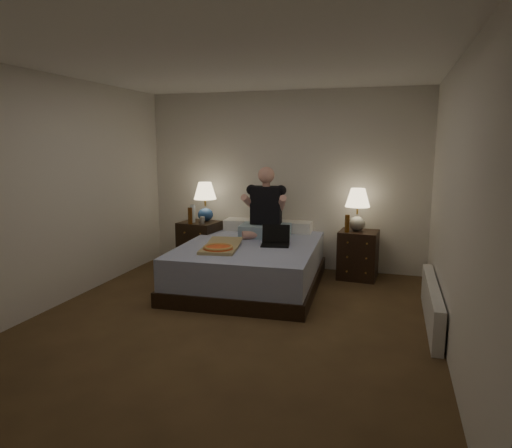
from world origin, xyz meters
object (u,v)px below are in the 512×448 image
(nightstand_left, at_px, (200,245))
(nightstand_right, at_px, (358,255))
(bed, at_px, (251,264))
(soda_can, at_px, (202,220))
(lamp_left, at_px, (205,202))
(pizza_box, at_px, (218,248))
(beer_bottle_right, at_px, (347,224))
(beer_bottle_left, at_px, (190,216))
(person, at_px, (265,202))
(water_bottle, at_px, (193,214))
(radiator, at_px, (432,304))
(lamp_right, at_px, (357,210))
(laptop, at_px, (275,236))

(nightstand_left, height_order, nightstand_right, nightstand_left)
(bed, relative_size, soda_can, 21.60)
(lamp_left, bearing_deg, pizza_box, -61.16)
(beer_bottle_right, distance_m, pizza_box, 1.76)
(beer_bottle_left, distance_m, beer_bottle_right, 2.14)
(person, bearing_deg, water_bottle, 171.36)
(lamp_left, relative_size, radiator, 0.35)
(lamp_right, relative_size, beer_bottle_right, 2.43)
(bed, height_order, radiator, bed)
(radiator, bearing_deg, water_bottle, 158.83)
(soda_can, xyz_separation_m, pizza_box, (0.62, -0.98, -0.14))
(lamp_left, distance_m, lamp_right, 2.13)
(person, distance_m, laptop, 0.67)
(lamp_left, xyz_separation_m, lamp_right, (2.13, 0.04, -0.03))
(nightstand_left, xyz_separation_m, lamp_left, (0.06, 0.09, 0.61))
(laptop, bearing_deg, water_bottle, 147.06)
(beer_bottle_left, bearing_deg, soda_can, 19.65)
(nightstand_left, xyz_separation_m, water_bottle, (-0.07, -0.05, 0.46))
(beer_bottle_left, height_order, person, person)
(nightstand_right, relative_size, pizza_box, 0.84)
(nightstand_left, bearing_deg, beer_bottle_left, -97.07)
(beer_bottle_left, relative_size, pizza_box, 0.30)
(beer_bottle_right, height_order, radiator, beer_bottle_right)
(nightstand_left, distance_m, beer_bottle_right, 2.12)
(beer_bottle_left, bearing_deg, laptop, -18.12)
(pizza_box, bearing_deg, beer_bottle_right, 30.40)
(nightstand_left, relative_size, lamp_right, 1.20)
(lamp_right, bearing_deg, lamp_left, -178.95)
(radiator, bearing_deg, lamp_left, 155.67)
(lamp_left, distance_m, beer_bottle_left, 0.35)
(nightstand_left, bearing_deg, laptop, -18.81)
(bed, xyz_separation_m, pizza_box, (-0.23, -0.57, 0.31))
(water_bottle, bearing_deg, bed, -26.03)
(beer_bottle_right, bearing_deg, radiator, -52.14)
(soda_can, bearing_deg, bed, -26.21)
(lamp_right, bearing_deg, bed, -151.22)
(bed, distance_m, laptop, 0.52)
(person, xyz_separation_m, radiator, (2.04, -1.15, -0.81))
(nightstand_right, xyz_separation_m, soda_can, (-2.12, -0.25, 0.40))
(bed, height_order, lamp_left, lamp_left)
(lamp_left, distance_m, radiator, 3.37)
(nightstand_right, bearing_deg, beer_bottle_right, -134.68)
(soda_can, xyz_separation_m, radiator, (2.94, -1.12, -0.52))
(soda_can, relative_size, person, 0.11)
(beer_bottle_right, relative_size, pizza_box, 0.30)
(pizza_box, bearing_deg, bed, 59.49)
(nightstand_left, bearing_deg, pizza_box, -49.68)
(lamp_right, bearing_deg, nightstand_right, -28.22)
(beer_bottle_left, distance_m, radiator, 3.33)
(beer_bottle_left, xyz_separation_m, laptop, (1.33, -0.43, -0.12))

